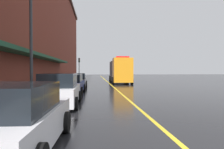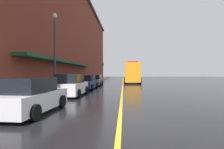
# 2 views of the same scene
# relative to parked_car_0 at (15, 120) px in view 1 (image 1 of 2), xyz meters

# --- Properties ---
(ground_plane) EXTENTS (112.00, 112.00, 0.00)m
(ground_plane) POSITION_rel_parked_car_0_xyz_m (4.04, 23.78, -0.75)
(ground_plane) COLOR black
(sidewalk_left) EXTENTS (2.40, 70.00, 0.15)m
(sidewalk_left) POSITION_rel_parked_car_0_xyz_m (-2.16, 23.78, -0.68)
(sidewalk_left) COLOR #ADA8A0
(sidewalk_left) RESTS_ON ground
(lane_center_stripe) EXTENTS (0.16, 70.00, 0.01)m
(lane_center_stripe) POSITION_rel_parked_car_0_xyz_m (4.04, 23.78, -0.75)
(lane_center_stripe) COLOR gold
(lane_center_stripe) RESTS_ON ground
(brick_building_left) EXTENTS (12.25, 64.00, 17.47)m
(brick_building_left) POSITION_rel_parked_car_0_xyz_m (-8.89, 22.78, 7.99)
(brick_building_left) COLOR maroon
(brick_building_left) RESTS_ON ground
(parked_car_0) EXTENTS (2.19, 4.20, 1.59)m
(parked_car_0) POSITION_rel_parked_car_0_xyz_m (0.00, 0.00, 0.00)
(parked_car_0) COLOR silver
(parked_car_0) RESTS_ON ground
(parked_car_1) EXTENTS (2.15, 4.16, 1.74)m
(parked_car_1) POSITION_rel_parked_car_0_xyz_m (0.00, 5.89, 0.06)
(parked_car_1) COLOR silver
(parked_car_1) RESTS_ON ground
(parked_car_2) EXTENTS (2.03, 4.51, 1.56)m
(parked_car_2) POSITION_rel_parked_car_0_xyz_m (0.05, 11.59, -0.01)
(parked_car_2) COLOR navy
(parked_car_2) RESTS_ON ground
(parked_car_3) EXTENTS (2.19, 4.60, 1.56)m
(parked_car_3) POSITION_rel_parked_car_0_xyz_m (0.03, 17.28, -0.01)
(parked_car_3) COLOR #595B60
(parked_car_3) RESTS_ON ground
(utility_truck) EXTENTS (2.94, 8.49, 3.74)m
(utility_truck) POSITION_rel_parked_car_0_xyz_m (5.68, 23.98, 1.03)
(utility_truck) COLOR orange
(utility_truck) RESTS_ON ground
(parking_meter_0) EXTENTS (0.14, 0.18, 1.33)m
(parking_meter_0) POSITION_rel_parked_car_0_xyz_m (-1.31, 17.07, 0.31)
(parking_meter_0) COLOR #4C4C51
(parking_meter_0) RESTS_ON sidewalk_left
(parking_meter_1) EXTENTS (0.14, 0.18, 1.33)m
(parking_meter_1) POSITION_rel_parked_car_0_xyz_m (-1.31, 18.34, 0.31)
(parking_meter_1) COLOR #4C4C51
(parking_meter_1) RESTS_ON sidewalk_left
(street_lamp_left) EXTENTS (0.44, 0.44, 6.94)m
(street_lamp_left) POSITION_rel_parked_car_0_xyz_m (-1.91, 7.41, 3.65)
(street_lamp_left) COLOR #33383D
(street_lamp_left) RESTS_ON sidewalk_left
(traffic_light_near) EXTENTS (0.38, 0.36, 4.30)m
(traffic_light_near) POSITION_rel_parked_car_0_xyz_m (-1.24, 36.99, 2.40)
(traffic_light_near) COLOR #232326
(traffic_light_near) RESTS_ON sidewalk_left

